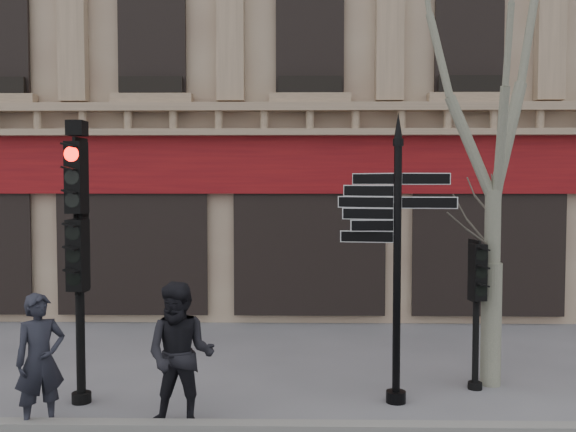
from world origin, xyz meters
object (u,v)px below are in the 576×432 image
(plane_tree, at_px, (496,49))
(fingerpost, at_px, (398,209))
(pedestrian_b, at_px, (180,356))
(traffic_signal_secondary, at_px, (476,288))
(traffic_signal_main, at_px, (79,226))
(pedestrian_a, at_px, (40,361))

(plane_tree, bearing_deg, fingerpost, -152.35)
(pedestrian_b, bearing_deg, fingerpost, 24.94)
(traffic_signal_secondary, bearing_deg, traffic_signal_main, 177.91)
(traffic_signal_main, bearing_deg, pedestrian_b, -26.39)
(traffic_signal_main, bearing_deg, plane_tree, 12.33)
(plane_tree, bearing_deg, pedestrian_b, -157.56)
(pedestrian_b, bearing_deg, plane_tree, 27.98)
(plane_tree, height_order, pedestrian_a, plane_tree)
(traffic_signal_secondary, relative_size, pedestrian_a, 1.28)
(plane_tree, bearing_deg, traffic_signal_main, -171.35)
(traffic_signal_main, height_order, pedestrian_b, traffic_signal_main)
(plane_tree, bearing_deg, pedestrian_a, -163.58)
(fingerpost, xyz_separation_m, pedestrian_b, (-2.95, -1.04, -1.86))
(fingerpost, distance_m, traffic_signal_main, 4.58)
(traffic_signal_main, xyz_separation_m, pedestrian_b, (1.63, -0.94, -1.62))
(pedestrian_a, bearing_deg, traffic_signal_main, 39.79)
(plane_tree, distance_m, pedestrian_a, 7.97)
(pedestrian_a, distance_m, pedestrian_b, 1.83)
(traffic_signal_secondary, bearing_deg, fingerpost, -163.61)
(fingerpost, relative_size, traffic_signal_secondary, 1.85)
(traffic_signal_main, xyz_separation_m, pedestrian_a, (-0.21, -0.94, -1.69))
(fingerpost, distance_m, pedestrian_b, 3.63)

